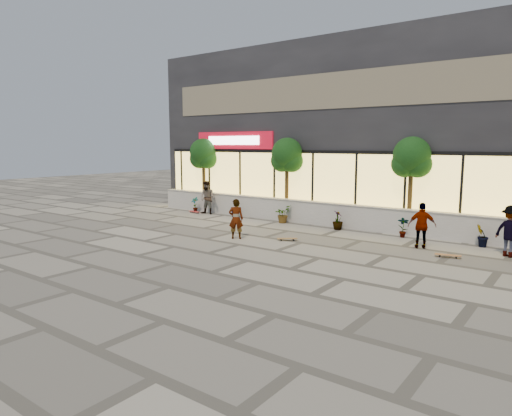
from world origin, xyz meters
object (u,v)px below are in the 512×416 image
Objects in this scene: tree_mideast at (412,160)px; skateboard_left at (194,212)px; skater_left at (207,198)px; tree_west at (203,155)px; skater_center at (236,219)px; tree_midwest at (287,157)px; skateboard_right_near at (448,255)px; skater_right_near at (422,226)px; skater_right_far at (511,231)px; skateboard_center at (287,239)px.

skateboard_left is (-10.81, -1.50, -2.91)m from tree_mideast.
skateboard_left is (-0.86, -0.10, -0.78)m from skater_left.
tree_west is 2.54× the size of skater_center.
tree_midwest is (5.50, 0.00, 0.00)m from tree_west.
skateboard_left is 13.41m from skateboard_right_near.
skater_right_near is 1.96× the size of skateboard_right_near.
tree_midwest is 2.34× the size of skater_right_far.
tree_mideast is 6.14m from skateboard_center.
skateboard_right_near is at bearing -0.96° from skateboard_left.
tree_west is at bearing 180.00° from tree_mideast.
skater_right_far is (2.66, 0.48, 0.03)m from skater_right_near.
skateboard_right_near is (7.34, 1.75, -0.69)m from skater_center.
skater_right_near reaches higher than skateboard_right_near.
tree_mideast reaches higher than skater_right_far.
tree_midwest is 4.71m from skater_left.
skater_right_far reaches higher than skater_center.
skateboard_left is 0.92× the size of skateboard_right_near.
tree_mideast is 4.76× the size of skateboard_right_near.
skater_left reaches higher than skater_right_near.
tree_midwest is at bearing 84.00° from skateboard_center.
tree_midwest reaches higher than skateboard_right_near.
tree_midwest is 1.00× the size of tree_mideast.
skater_left is 2.09× the size of skateboard_right_near.
skater_left is 11.37m from skater_right_near.
skater_left is at bearing 14.42° from skateboard_left.
skater_center is at bearing 166.45° from skateboard_center.
tree_west reaches higher than skateboard_center.
tree_midwest is at bearing -43.61° from skater_right_near.
skater_left is at bearing 116.97° from skateboard_center.
skateboard_center reaches higher than skateboard_left.
skater_right_far is 2.34× the size of skateboard_center.
tree_mideast reaches higher than skateboard_left.
tree_mideast is at bearing 0.00° from tree_midwest.
skateboard_right_near is at bearing -22.72° from tree_midwest.
skater_right_far is at bearing 166.92° from skater_right_near.
skater_center is 6.75m from skater_right_near.
skater_right_far reaches higher than skater_right_near.
tree_west is at bearing 122.34° from skateboard_left.
tree_midwest is at bearing 144.82° from skateboard_right_near.
tree_west is 2.34× the size of skater_right_far.
tree_mideast is 7.54m from skater_center.
tree_mideast is 10.28m from skater_left.
skater_right_near is 2.25× the size of skateboard_center.
skater_right_near is at bearing 169.08° from skater_center.
skater_center reaches higher than skateboard_left.
skater_right_far is 7.48m from skateboard_center.
tree_west is 2.98m from skater_left.
skater_left is (1.54, -1.40, -2.13)m from tree_west.
skater_right_far is at bearing -12.58° from tree_midwest.
tree_west is 2.28× the size of skater_left.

